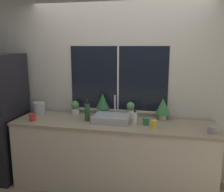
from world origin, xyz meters
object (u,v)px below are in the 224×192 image
object	(u,v)px
mug_green	(146,121)
potted_plant_far_right	(163,107)
sink	(112,118)
soap_bottle	(135,118)
potted_plant_far_left	(75,108)
potted_plant_center_left	(103,103)
bottle_tall	(87,112)
kettle	(39,108)
mug_grey	(211,130)
mug_yellow	(154,124)
potted_plant_center_right	(131,109)
mug_red	(32,117)

from	to	relation	value
mug_green	potted_plant_far_right	bearing A→B (deg)	55.50
sink	soap_bottle	bearing A→B (deg)	-5.75
sink	potted_plant_far_left	bearing A→B (deg)	157.72
potted_plant_center_left	bottle_tall	bearing A→B (deg)	-117.04
potted_plant_far_left	kettle	bearing A→B (deg)	-169.86
mug_grey	soap_bottle	bearing A→B (deg)	169.40
potted_plant_far_right	mug_grey	distance (m)	0.73
potted_plant_far_left	mug_grey	distance (m)	1.88
mug_yellow	potted_plant_far_left	bearing A→B (deg)	160.85
potted_plant_center_left	kettle	bearing A→B (deg)	-174.32
bottle_tall	mug_grey	distance (m)	1.55
potted_plant_center_right	sink	bearing A→B (deg)	-130.82
potted_plant_far_left	mug_grey	bearing A→B (deg)	-13.86
potted_plant_center_left	kettle	xyz separation A→B (m)	(-0.95, -0.09, -0.10)
sink	soap_bottle	distance (m)	0.31
potted_plant_center_left	bottle_tall	distance (m)	0.32
sink	potted_plant_center_left	distance (m)	0.34
mug_green	kettle	xyz separation A→B (m)	(-1.59, 0.20, 0.05)
potted_plant_far_left	mug_red	world-z (taller)	potted_plant_far_left
soap_bottle	bottle_tall	bearing A→B (deg)	179.90
kettle	mug_yellow	bearing A→B (deg)	-10.39
mug_yellow	mug_green	bearing A→B (deg)	132.91
potted_plant_center_left	mug_yellow	bearing A→B (deg)	-28.53
sink	potted_plant_center_left	xyz separation A→B (m)	(-0.19, 0.25, 0.15)
potted_plant_far_right	sink	bearing A→B (deg)	-159.17
sink	kettle	xyz separation A→B (m)	(-1.13, 0.15, 0.05)
mug_green	kettle	size ratio (longest dim) A/B	0.49
mug_yellow	mug_grey	xyz separation A→B (m)	(0.66, -0.04, -0.01)
potted_plant_far_right	mug_green	xyz separation A→B (m)	(-0.20, -0.29, -0.13)
potted_plant_far_left	mug_green	world-z (taller)	potted_plant_far_left
soap_bottle	mug_red	xyz separation A→B (m)	(-1.36, -0.16, -0.03)
soap_bottle	mug_green	distance (m)	0.15
soap_bottle	bottle_tall	xyz separation A→B (m)	(-0.64, 0.00, 0.04)
mug_grey	mug_yellow	bearing A→B (deg)	176.09
soap_bottle	kettle	size ratio (longest dim) A/B	1.02
bottle_tall	mug_yellow	world-z (taller)	bottle_tall
potted_plant_center_left	kettle	world-z (taller)	potted_plant_center_left
mug_red	mug_yellow	bearing A→B (deg)	1.12
potted_plant_far_right	mug_red	distance (m)	1.76
soap_bottle	mug_grey	world-z (taller)	soap_bottle
potted_plant_center_left	bottle_tall	size ratio (longest dim) A/B	1.09
potted_plant_center_right	kettle	size ratio (longest dim) A/B	1.16
bottle_tall	potted_plant_center_left	bearing A→B (deg)	62.96
sink	potted_plant_far_right	size ratio (longest dim) A/B	1.58
potted_plant_far_left	potted_plant_center_right	bearing A→B (deg)	0.00
mug_grey	sink	bearing A→B (deg)	170.63
mug_yellow	mug_green	size ratio (longest dim) A/B	1.07
potted_plant_center_left	potted_plant_far_right	world-z (taller)	potted_plant_center_left
potted_plant_far_right	bottle_tall	bearing A→B (deg)	-164.17
soap_bottle	mug_grey	distance (m)	0.92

